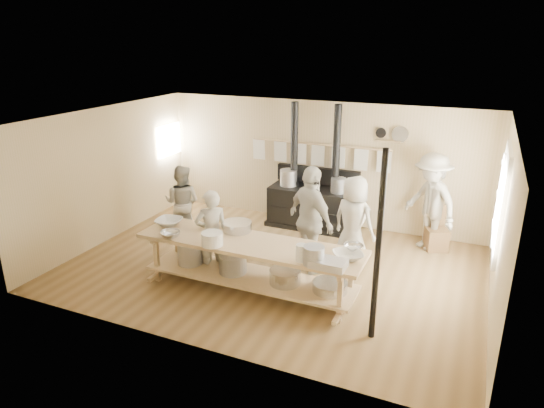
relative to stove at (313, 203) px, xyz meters
name	(u,v)px	position (x,y,z in m)	size (l,w,h in m)	color
ground	(273,267)	(0.01, -2.12, -0.52)	(7.00, 7.00, 0.00)	brown
room_shell	(273,179)	(0.01, -2.12, 1.10)	(7.00, 7.00, 7.00)	#CCB782
window_right	(502,202)	(3.48, -1.52, 0.98)	(0.09, 1.50, 1.65)	beige
left_opening	(169,140)	(-3.44, -0.12, 1.08)	(0.00, 0.90, 0.90)	white
stove	(313,203)	(0.00, 0.00, 0.00)	(1.90, 0.75, 2.60)	black
towel_rail	(319,152)	(0.01, 0.28, 1.04)	(3.00, 0.04, 0.47)	tan
back_wall_shelf	(392,136)	(1.47, 0.32, 1.48)	(0.63, 0.14, 0.32)	tan
prep_table	(249,261)	(0.00, -3.02, 0.00)	(3.60, 0.90, 0.85)	tan
support_post	(378,249)	(2.06, -3.47, 0.78)	(0.08, 0.08, 2.60)	black
cook_far_left	(212,234)	(-0.79, -2.80, 0.24)	(0.56, 0.37, 1.53)	#B6B2A1
cook_left	(182,203)	(-2.15, -1.62, 0.23)	(0.73, 0.57, 1.50)	#B6B2A1
cook_center	(354,221)	(1.23, -1.42, 0.29)	(0.79, 0.51, 1.62)	#B6B2A1
cook_right	(311,221)	(0.65, -1.99, 0.42)	(1.10, 0.46, 1.87)	#B6B2A1
cook_by_window	(431,202)	(2.36, -0.17, 0.41)	(1.20, 0.69, 1.86)	#B6B2A1
chair	(436,237)	(2.53, -0.15, -0.28)	(0.51, 0.51, 0.82)	brown
bowl_white_a	(169,222)	(-1.54, -2.92, 0.38)	(0.43, 0.43, 0.11)	white
bowl_steel_a	(170,234)	(-1.21, -3.35, 0.38)	(0.31, 0.31, 0.10)	silver
bowl_white_b	(348,256)	(1.56, -2.99, 0.38)	(0.42, 0.42, 0.10)	white
bowl_steel_b	(353,248)	(1.56, -2.69, 0.38)	(0.30, 0.30, 0.09)	silver
roasting_pan	(328,263)	(1.38, -3.35, 0.38)	(0.49, 0.33, 0.11)	#B2B2B7
mixing_bowl_large	(237,226)	(-0.37, -2.69, 0.40)	(0.47, 0.47, 0.15)	silver
bucket_galv	(314,255)	(1.16, -3.35, 0.46)	(0.29, 0.29, 0.27)	gray
deep_bowl_enamel	(212,239)	(-0.45, -3.35, 0.43)	(0.33, 0.33, 0.20)	white
pitcher	(302,253)	(0.97, -3.32, 0.45)	(0.16, 0.16, 0.25)	white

